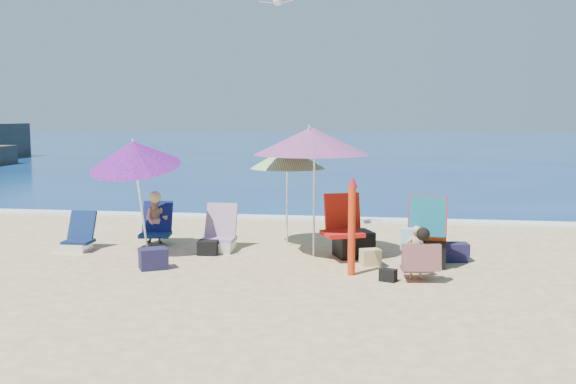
# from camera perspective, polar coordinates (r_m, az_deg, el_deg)

# --- Properties ---
(ground) EXTENTS (120.00, 120.00, 0.00)m
(ground) POSITION_cam_1_polar(r_m,az_deg,el_deg) (9.62, 0.89, -7.25)
(ground) COLOR #D8BC84
(ground) RESTS_ON ground
(sea) EXTENTS (120.00, 80.00, 0.12)m
(sea) POSITION_cam_1_polar(r_m,az_deg,el_deg) (54.32, 7.22, 4.18)
(sea) COLOR navy
(sea) RESTS_ON ground
(foam) EXTENTS (120.00, 0.50, 0.04)m
(foam) POSITION_cam_1_polar(r_m,az_deg,el_deg) (14.59, 3.55, -2.36)
(foam) COLOR white
(foam) RESTS_ON ground
(umbrella_turquoise) EXTENTS (2.32, 2.32, 2.18)m
(umbrella_turquoise) POSITION_cam_1_polar(r_m,az_deg,el_deg) (10.50, 2.08, 4.52)
(umbrella_turquoise) COLOR silver
(umbrella_turquoise) RESTS_ON ground
(umbrella_striped) EXTENTS (1.71, 1.71, 1.82)m
(umbrella_striped) POSITION_cam_1_polar(r_m,az_deg,el_deg) (11.52, 0.00, 3.07)
(umbrella_striped) COLOR white
(umbrella_striped) RESTS_ON ground
(umbrella_blue) EXTENTS (1.64, 1.70, 2.07)m
(umbrella_blue) POSITION_cam_1_polar(r_m,az_deg,el_deg) (10.97, -13.44, 3.27)
(umbrella_blue) COLOR white
(umbrella_blue) RESTS_ON ground
(furled_umbrella) EXTENTS (0.17, 0.19, 1.45)m
(furled_umbrella) POSITION_cam_1_polar(r_m,az_deg,el_deg) (9.47, 5.65, -2.57)
(furled_umbrella) COLOR red
(furled_umbrella) RESTS_ON ground
(chair_navy) EXTENTS (0.55, 0.59, 0.66)m
(chair_navy) POSITION_cam_1_polar(r_m,az_deg,el_deg) (11.82, -18.08, -4.07)
(chair_navy) COLOR #0B1D42
(chair_navy) RESTS_ON ground
(chair_rainbow) EXTENTS (0.59, 0.73, 0.79)m
(chair_rainbow) POSITION_cam_1_polar(r_m,az_deg,el_deg) (11.30, -6.16, -4.08)
(chair_rainbow) COLOR #DF4E60
(chair_rainbow) RESTS_ON ground
(camp_chair_left) EXTENTS (0.92, 1.09, 1.05)m
(camp_chair_left) POSITION_cam_1_polar(r_m,az_deg,el_deg) (10.73, 5.55, -4.08)
(camp_chair_left) COLOR #B2140C
(camp_chair_left) RESTS_ON ground
(camp_chair_right) EXTENTS (0.75, 0.85, 1.12)m
(camp_chair_right) POSITION_cam_1_polar(r_m,az_deg,el_deg) (10.28, 12.08, -4.18)
(camp_chair_right) COLOR #A22E0B
(camp_chair_right) RESTS_ON ground
(person_center) EXTENTS (0.56, 0.55, 0.78)m
(person_center) POSITION_cam_1_polar(r_m,az_deg,el_deg) (9.35, 11.40, -5.40)
(person_center) COLOR tan
(person_center) RESTS_ON ground
(person_left) EXTENTS (0.62, 0.70, 0.98)m
(person_left) POSITION_cam_1_polar(r_m,az_deg,el_deg) (12.02, -11.53, -2.39)
(person_left) COLOR tan
(person_left) RESTS_ON ground
(bag_navy_a) EXTENTS (0.50, 0.46, 0.32)m
(bag_navy_a) POSITION_cam_1_polar(r_m,az_deg,el_deg) (10.11, -11.78, -5.78)
(bag_navy_a) COLOR #1A1937
(bag_navy_a) RESTS_ON ground
(bag_black_a) EXTENTS (0.35, 0.26, 0.24)m
(bag_black_a) POSITION_cam_1_polar(r_m,az_deg,el_deg) (10.98, -7.07, -4.89)
(bag_black_a) COLOR black
(bag_black_a) RESTS_ON ground
(bag_tan) EXTENTS (0.36, 0.31, 0.26)m
(bag_tan) POSITION_cam_1_polar(r_m,az_deg,el_deg) (10.22, 7.27, -5.73)
(bag_tan) COLOR tan
(bag_tan) RESTS_ON ground
(bag_navy_b) EXTENTS (0.43, 0.34, 0.29)m
(bag_navy_b) POSITION_cam_1_polar(r_m,az_deg,el_deg) (10.78, 14.56, -5.14)
(bag_navy_b) COLOR #181835
(bag_navy_b) RESTS_ON ground
(bag_black_b) EXTENTS (0.27, 0.23, 0.17)m
(bag_black_b) POSITION_cam_1_polar(r_m,az_deg,el_deg) (9.30, 8.82, -7.26)
(bag_black_b) COLOR black
(bag_black_b) RESTS_ON ground
(seagull) EXTENTS (0.71, 0.40, 0.13)m
(seagull) POSITION_cam_1_polar(r_m,az_deg,el_deg) (12.40, -0.93, 16.39)
(seagull) COLOR white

